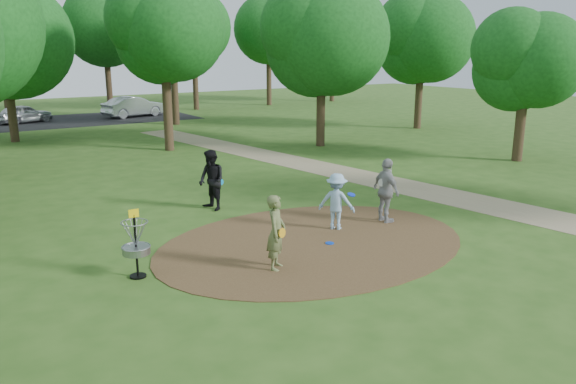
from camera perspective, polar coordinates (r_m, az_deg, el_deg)
ground at (r=14.48m, az=2.60°, el=-5.21°), size 100.00×100.00×0.00m
dirt_clearing at (r=14.47m, az=2.60°, el=-5.17°), size 8.40×8.40×0.02m
footpath at (r=20.09m, az=14.45°, el=-0.05°), size 7.55×39.89×0.01m
parking_lot at (r=42.54m, az=-19.38°, el=7.00°), size 14.00×8.00×0.01m
player_observer_with_disc at (r=12.55m, az=-1.21°, el=-4.14°), size 0.73×0.74×1.73m
player_throwing_with_disc at (r=15.40m, az=4.95°, el=-0.98°), size 1.18×1.15×1.57m
player_walking_with_disc at (r=17.34m, az=-7.77°, el=1.19°), size 0.84×0.99×1.87m
player_waiting_with_disc at (r=16.17m, az=9.95°, el=0.12°), size 0.58×1.13×1.86m
disc_ground_blue at (r=14.42m, az=4.26°, el=-5.20°), size 0.22×0.22×0.02m
disc_ground_red at (r=14.92m, az=-1.40°, el=-4.49°), size 0.22×0.22×0.02m
car_left at (r=41.93m, az=-25.27°, el=7.20°), size 3.94×2.70×1.24m
car_right at (r=43.03m, az=-15.38°, el=8.37°), size 4.78×2.63×1.49m
disc_golf_basket at (r=12.54m, az=-15.24°, el=-4.63°), size 0.63×0.63×1.54m
tree_ring at (r=22.35m, az=-11.86°, el=14.86°), size 37.24×45.42×8.81m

